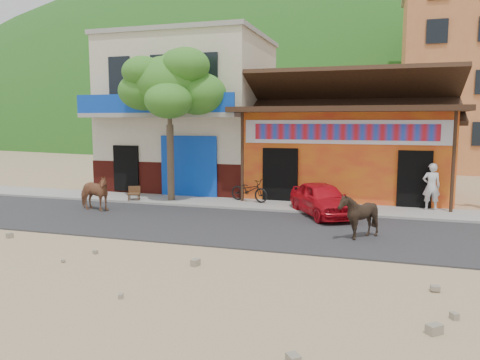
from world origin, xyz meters
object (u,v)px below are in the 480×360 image
object	(u,v)px
cafe_chair_left	(93,184)
cow_tan	(93,193)
red_car	(322,199)
cafe_chair_right	(134,187)
pedestrian	(431,186)
scooter	(249,190)
cow_dark	(359,216)
tree	(170,125)

from	to	relation	value
cafe_chair_left	cow_tan	bearing A→B (deg)	-50.46
red_car	cafe_chair_right	bearing A→B (deg)	145.53
pedestrian	cafe_chair_left	size ratio (longest dim) A/B	2.09
scooter	pedestrian	xyz separation A→B (m)	(6.65, 0.27, 0.39)
red_car	cafe_chair_left	xyz separation A→B (m)	(-10.16, 1.54, -0.09)
cow_dark	cafe_chair_right	xyz separation A→B (m)	(-8.91, 3.38, -0.06)
cafe_chair_left	pedestrian	bearing A→B (deg)	5.63
scooter	cafe_chair_right	world-z (taller)	cafe_chair_right
cow_tan	pedestrian	distance (m)	12.10
pedestrian	cow_tan	bearing A→B (deg)	8.91
cow_tan	cafe_chair_right	xyz separation A→B (m)	(0.48, 2.01, -0.06)
tree	pedestrian	size ratio (longest dim) A/B	3.58
pedestrian	red_car	bearing A→B (deg)	19.67
cow_tan	cafe_chair_right	world-z (taller)	cow_tan
cow_dark	scooter	size ratio (longest dim) A/B	0.76
cow_dark	pedestrian	bearing A→B (deg)	147.05
cow_tan	cafe_chair_right	size ratio (longest dim) A/B	1.51
tree	cow_tan	world-z (taller)	tree
scooter	cafe_chair_left	bearing A→B (deg)	108.73
tree	scooter	bearing A→B (deg)	10.18
cow_tan	cow_dark	bearing A→B (deg)	-87.46
tree	cow_dark	xyz separation A→B (m)	(7.51, -3.88, -2.43)
cafe_chair_right	pedestrian	bearing A→B (deg)	-15.28
cow_tan	scooter	distance (m)	5.85
cow_tan	red_car	xyz separation A→B (m)	(8.02, 1.51, -0.07)
scooter	pedestrian	distance (m)	6.67
cafe_chair_left	cafe_chair_right	distance (m)	2.82
cow_dark	cafe_chair_right	distance (m)	9.53
cafe_chair_left	cafe_chair_right	xyz separation A→B (m)	(2.62, -1.04, 0.11)
cow_tan	pedestrian	world-z (taller)	pedestrian
red_car	scooter	bearing A→B (deg)	122.21
red_car	pedestrian	bearing A→B (deg)	-3.90
scooter	cow_tan	bearing A→B (deg)	140.28
cafe_chair_left	cafe_chair_right	bearing A→B (deg)	-17.19
cafe_chair_right	cafe_chair_left	bearing A→B (deg)	136.31
cow_dark	red_car	xyz separation A→B (m)	(-1.37, 2.88, -0.07)
cafe_chair_right	red_car	bearing A→B (deg)	-25.83
red_car	pedestrian	world-z (taller)	pedestrian
tree	cafe_chair_right	distance (m)	2.90
cow_tan	cafe_chair_right	bearing A→B (deg)	-2.50
scooter	cafe_chair_right	bearing A→B (deg)	121.82
tree	cow_tan	distance (m)	3.97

